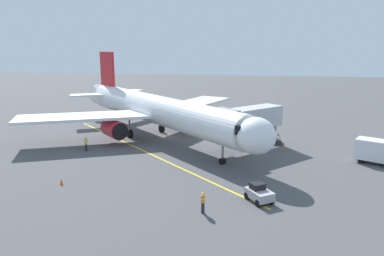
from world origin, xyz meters
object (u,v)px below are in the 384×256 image
Objects in this scene: airplane at (155,110)px; ground_crew_marshaller at (203,202)px; safety_cone_wing_port at (285,148)px; box_truck_near_nose at (378,152)px; tug_portside at (259,193)px; safety_cone_nose_right at (61,182)px; safety_cone_nose_left at (278,134)px; ground_crew_wing_walker at (227,137)px; ground_crew_loader at (86,144)px; jet_bridge at (243,120)px.

ground_crew_marshaller is at bearing 114.01° from airplane.
airplane is 17.64m from safety_cone_wing_port.
tug_portside is at bearing 43.43° from box_truck_near_nose.
ground_crew_marshaller is 0.34× the size of box_truck_near_nose.
tug_portside is (12.64, 11.97, -0.68)m from box_truck_near_nose.
tug_portside is 17.89m from safety_cone_nose_right.
ground_crew_wing_walker is at bearing 39.90° from safety_cone_nose_left.
safety_cone_nose_right is (13.90, 16.70, -0.61)m from ground_crew_wing_walker.
airplane is at bearing -102.87° from safety_cone_nose_right.
safety_cone_nose_right is at bearing 104.02° from ground_crew_loader.
jet_bridge reaches higher than safety_cone_wing_port.
safety_cone_nose_right is (30.51, 11.31, -1.11)m from box_truck_near_nose.
box_truck_near_nose is at bearing 131.42° from safety_cone_nose_left.
ground_crew_marshaller is 1.00× the size of ground_crew_loader.
jet_bridge is 17.52× the size of safety_cone_nose_right.
jet_bridge reaches higher than ground_crew_loader.
ground_crew_wing_walker is 1.00× the size of ground_crew_loader.
jet_bridge is 3.51× the size of tug_portside.
ground_crew_loader is at bearing -40.90° from ground_crew_marshaller.
safety_cone_wing_port is (-3.23, -15.77, -0.43)m from tug_portside.
airplane is 12.50m from jet_bridge.
safety_cone_nose_right is (13.64, -3.55, -0.61)m from ground_crew_marshaller.
safety_cone_wing_port is (-7.20, 1.59, -0.61)m from ground_crew_wing_walker.
ground_crew_loader is at bearing -75.98° from safety_cone_nose_right.
safety_cone_wing_port is at bearing -144.39° from safety_cone_nose_right.
box_truck_near_nose reaches higher than safety_cone_nose_right.
ground_crew_wing_walker is 7.40m from safety_cone_wing_port.
tug_portside reaches higher than safety_cone_nose_left.
tug_portside is 4.99× the size of safety_cone_nose_right.
airplane is at bearing -132.47° from ground_crew_loader.
box_truck_near_nose is 32.56m from safety_cone_nose_right.
safety_cone_wing_port is at bearing 167.54° from ground_crew_wing_walker.
ground_crew_wing_walker is 17.81m from tug_portside.
safety_cone_nose_left is at bearing -132.77° from safety_cone_nose_right.
tug_portside reaches higher than safety_cone_nose_right.
ground_crew_loader is (18.60, 3.45, -2.88)m from jet_bridge.
jet_bridge is 5.63× the size of ground_crew_wing_walker.
safety_cone_nose_left is at bearing -48.58° from box_truck_near_nose.
jet_bridge is at bearing -82.58° from tug_portside.
airplane is 19.46× the size of ground_crew_loader.
jet_bridge is 5.63× the size of ground_crew_loader.
box_truck_near_nose reaches higher than safety_cone_wing_port.
ground_crew_marshaller is 26.91m from safety_cone_nose_left.
ground_crew_marshaller is at bearing 68.20° from safety_cone_wing_port.
ground_crew_loader is at bearing 10.52° from jet_bridge.
ground_crew_marshaller is 14.11m from safety_cone_nose_right.
safety_cone_nose_right is at bearing 47.23° from safety_cone_nose_left.
safety_cone_nose_left is (-7.08, -25.95, -0.61)m from ground_crew_marshaller.
tug_portside is (-13.78, 18.56, -3.30)m from airplane.
airplane is at bearing 15.16° from safety_cone_nose_left.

